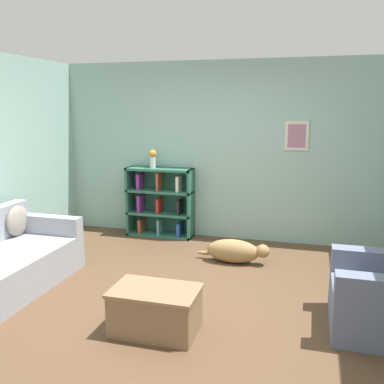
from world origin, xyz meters
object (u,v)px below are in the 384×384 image
(vase, at_px, (153,158))
(coffee_table, at_px, (155,309))
(bookshelf, at_px, (160,202))
(dog, at_px, (235,251))

(vase, bearing_deg, coffee_table, -68.92)
(bookshelf, distance_m, coffee_table, 2.90)
(dog, xyz_separation_m, vase, (-1.41, 0.84, 1.05))
(dog, bearing_deg, coffee_table, -101.31)
(bookshelf, bearing_deg, dog, -33.39)
(coffee_table, bearing_deg, dog, 78.69)
(coffee_table, height_order, vase, vase)
(coffee_table, relative_size, dog, 0.80)
(bookshelf, height_order, coffee_table, bookshelf)
(bookshelf, xyz_separation_m, vase, (-0.10, -0.02, 0.68))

